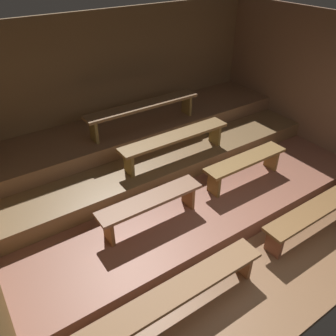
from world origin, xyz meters
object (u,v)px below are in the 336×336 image
at_px(bench_floor_right, 328,204).
at_px(bench_middle_center, 175,139).
at_px(bench_floor_left, 170,298).
at_px(bench_lower_left, 151,203).
at_px(bench_upper_center, 143,108).
at_px(bench_lower_right, 245,163).

bearing_deg(bench_floor_right, bench_middle_center, 121.89).
xyz_separation_m(bench_floor_left, bench_lower_left, (0.52, 1.22, 0.25)).
relative_size(bench_floor_right, bench_upper_center, 1.16).
xyz_separation_m(bench_lower_left, bench_upper_center, (0.91, 1.69, 0.55)).
relative_size(bench_floor_left, bench_upper_center, 1.16).
distance_m(bench_floor_right, bench_lower_left, 2.63).
bearing_deg(bench_middle_center, bench_lower_left, -139.59).
distance_m(bench_lower_left, bench_middle_center, 1.36).
distance_m(bench_floor_right, bench_lower_right, 1.35).
bearing_deg(bench_floor_right, bench_floor_left, 180.00).
bearing_deg(bench_floor_right, bench_lower_left, 152.14).
distance_m(bench_floor_left, bench_lower_left, 1.35).
bearing_deg(bench_middle_center, bench_upper_center, 97.08).
height_order(bench_floor_right, bench_upper_center, bench_upper_center).
bearing_deg(bench_lower_left, bench_lower_right, 0.00).
bearing_deg(bench_floor_left, bench_upper_center, 63.84).
bearing_deg(bench_middle_center, bench_floor_right, -58.11).
xyz_separation_m(bench_floor_right, bench_lower_right, (-0.52, 1.22, 0.25)).
bearing_deg(bench_upper_center, bench_lower_right, -62.38).
xyz_separation_m(bench_lower_left, bench_lower_right, (1.79, 0.00, 0.00)).
height_order(bench_floor_left, bench_upper_center, bench_upper_center).
bearing_deg(bench_lower_left, bench_upper_center, 61.61).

